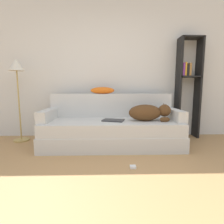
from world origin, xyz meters
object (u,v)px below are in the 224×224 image
Objects in this scene: throw_pillow at (102,90)px; power_adapter at (133,167)px; laptop at (113,120)px; floor_lamp at (17,75)px; couch at (112,133)px; bookshelf at (188,83)px; dog at (149,112)px.

throw_pillow is 6.01× the size of power_adapter.
floor_lamp is at bearing -176.08° from laptop.
couch is at bearing -66.10° from throw_pillow.
bookshelf reaches higher than laptop.
bookshelf is (0.88, 0.59, 0.49)m from dog.
laptop is at bearing -158.56° from bookshelf.
laptop is at bearing -12.93° from floor_lamp.
throw_pillow reaches higher than couch.
power_adapter is (1.91, -1.18, -1.18)m from floor_lamp.
couch is 3.29× the size of dog.
laptop is 1.89m from floor_lamp.
couch is 0.71m from dog.
laptop is 0.67m from throw_pillow.
throw_pillow is at bearing 149.93° from dog.
floor_lamp reaches higher than laptop.
throw_pillow is at bearing 1.68° from floor_lamp.
dog is 1.17m from bookshelf.
dog is at bearing -9.96° from floor_lamp.
dog is at bearing 64.72° from power_adapter.
dog is 2.39m from floor_lamp.
couch is 0.24m from laptop.
throw_pillow is (-0.77, 0.44, 0.35)m from dog.
throw_pillow reaches higher than power_adapter.
power_adapter is (0.24, -0.86, -0.20)m from couch.
dog is 1.57× the size of throw_pillow.
dog is 9.42× the size of power_adapter.
bookshelf reaches higher than throw_pillow.
power_adapter is at bearing -132.45° from bookshelf.
bookshelf reaches higher than dog.
bookshelf is (1.49, 0.51, 0.85)m from couch.
bookshelf is (1.65, 0.14, 0.14)m from throw_pillow.
couch is 1.52× the size of floor_lamp.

